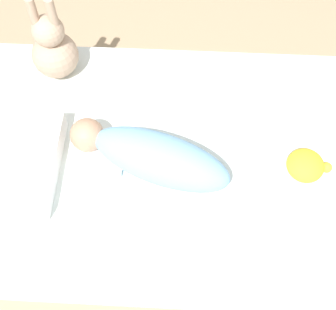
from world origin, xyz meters
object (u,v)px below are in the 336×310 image
at_px(bunny_plush, 53,49).
at_px(swaddled_baby, 152,156).
at_px(pillow, 2,162).
at_px(turtle_plush, 306,165).

bearing_deg(bunny_plush, swaddled_baby, -46.30).
bearing_deg(bunny_plush, pillow, -104.63).
height_order(bunny_plush, turtle_plush, bunny_plush).
distance_m(swaddled_baby, pillow, 0.51).
height_order(pillow, turtle_plush, pillow).
bearing_deg(turtle_plush, swaddled_baby, -178.75).
bearing_deg(pillow, turtle_plush, 2.24).
bearing_deg(bunny_plush, turtle_plush, -23.71).
xyz_separation_m(swaddled_baby, turtle_plush, (0.52, 0.01, -0.04)).
distance_m(bunny_plush, turtle_plush, 1.01).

